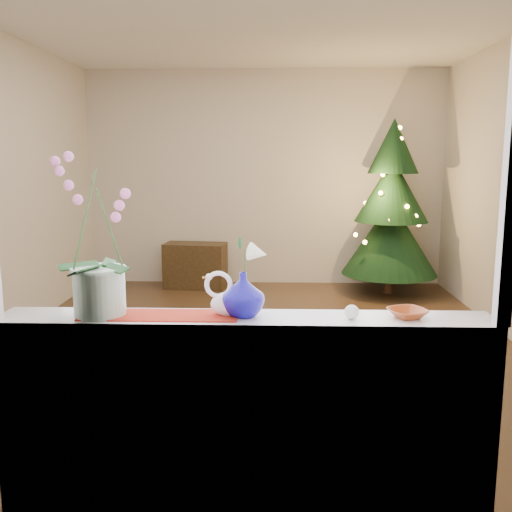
{
  "coord_description": "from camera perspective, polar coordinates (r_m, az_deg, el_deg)",
  "views": [
    {
      "loc": [
        0.13,
        -4.81,
        1.61
      ],
      "look_at": [
        0.02,
        -1.4,
        1.02
      ],
      "focal_mm": 40.0,
      "sensor_mm": 36.0,
      "label": 1
    }
  ],
  "objects": [
    {
      "name": "paperweight",
      "position": [
        2.52,
        9.55,
        -5.56
      ],
      "size": [
        0.08,
        0.08,
        0.06
      ],
      "primitive_type": "sphere",
      "rotation": [
        0.0,
        0.0,
        -0.36
      ],
      "color": "silver",
      "rests_on": "windowsill"
    },
    {
      "name": "lily",
      "position": [
        2.48,
        -1.32,
        0.95
      ],
      "size": [
        0.13,
        0.07,
        0.17
      ],
      "primitive_type": null,
      "color": "white",
      "rests_on": "blue_vase"
    },
    {
      "name": "ground",
      "position": [
        5.07,
        0.34,
        -8.74
      ],
      "size": [
        5.0,
        5.0,
        0.0
      ],
      "primitive_type": "plane",
      "color": "#3E2A19",
      "rests_on": "ground"
    },
    {
      "name": "wall_back",
      "position": [
        7.31,
        0.9,
        7.74
      ],
      "size": [
        4.5,
        0.1,
        2.7
      ],
      "primitive_type": "cube",
      "color": "beige",
      "rests_on": "ground"
    },
    {
      "name": "ceiling",
      "position": [
        4.93,
        0.38,
        22.54
      ],
      "size": [
        5.0,
        5.0,
        0.0
      ],
      "primitive_type": "plane",
      "color": "white",
      "rests_on": "wall_back"
    },
    {
      "name": "swan",
      "position": [
        2.53,
        -2.71,
        -3.89
      ],
      "size": [
        0.23,
        0.12,
        0.19
      ],
      "primitive_type": null,
      "rotation": [
        0.0,
        0.0,
        0.07
      ],
      "color": "white",
      "rests_on": "windowsill"
    },
    {
      "name": "blue_vase",
      "position": [
        2.51,
        -1.3,
        -3.54
      ],
      "size": [
        0.25,
        0.25,
        0.23
      ],
      "primitive_type": "imported",
      "rotation": [
        0.0,
        0.0,
        -0.17
      ],
      "color": "#0A0572",
      "rests_on": "windowsill"
    },
    {
      "name": "xmas_tree",
      "position": [
        6.92,
        13.38,
        4.72
      ],
      "size": [
        1.24,
        1.24,
        2.06
      ],
      "primitive_type": null,
      "rotation": [
        0.0,
        0.0,
        -0.1
      ],
      "color": "black",
      "rests_on": "ground"
    },
    {
      "name": "side_table",
      "position": [
        7.17,
        -6.08,
        -0.95
      ],
      "size": [
        0.79,
        0.47,
        0.56
      ],
      "primitive_type": "cube",
      "rotation": [
        0.0,
        0.0,
        -0.12
      ],
      "color": "black",
      "rests_on": "ground"
    },
    {
      "name": "orchid_pot",
      "position": [
        2.58,
        -15.64,
        1.99
      ],
      "size": [
        0.26,
        0.26,
        0.72
      ],
      "primitive_type": null,
      "rotation": [
        0.0,
        0.0,
        -0.05
      ],
      "color": "beige",
      "rests_on": "windowsill"
    },
    {
      "name": "window_apron",
      "position": [
        2.63,
        -1.18,
        -16.74
      ],
      "size": [
        2.2,
        0.08,
        0.88
      ],
      "primitive_type": "cube",
      "color": "white",
      "rests_on": "ground"
    },
    {
      "name": "amber_dish",
      "position": [
        2.6,
        14.9,
        -5.62
      ],
      "size": [
        0.18,
        0.18,
        0.03
      ],
      "primitive_type": "imported",
      "rotation": [
        0.0,
        0.0,
        0.41
      ],
      "color": "#943D17",
      "rests_on": "windowsill"
    },
    {
      "name": "windowsill",
      "position": [
        2.54,
        -1.1,
        -6.5
      ],
      "size": [
        2.2,
        0.26,
        0.04
      ],
      "primitive_type": "cube",
      "color": "white",
      "rests_on": "window_apron"
    },
    {
      "name": "wall_front",
      "position": [
        2.33,
        -1.31,
        3.29
      ],
      "size": [
        4.5,
        0.1,
        2.7
      ],
      "primitive_type": "cube",
      "color": "beige",
      "rests_on": "ground"
    },
    {
      "name": "runner",
      "position": [
        2.58,
        -9.6,
        -5.85
      ],
      "size": [
        0.7,
        0.2,
        0.01
      ],
      "primitive_type": "cube",
      "color": "maroon",
      "rests_on": "windowsill"
    },
    {
      "name": "window_frame",
      "position": [
        2.34,
        -1.3,
        11.91
      ],
      "size": [
        2.22,
        0.06,
        1.6
      ],
      "primitive_type": null,
      "color": "white",
      "rests_on": "windowsill"
    }
  ]
}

